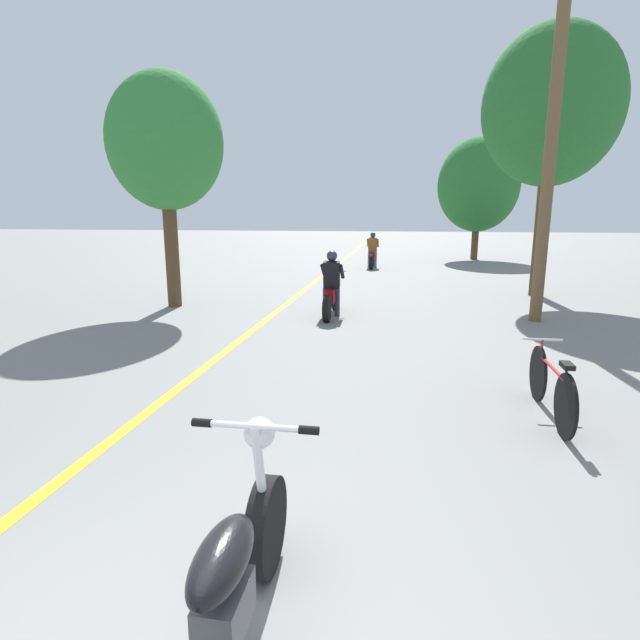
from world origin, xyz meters
TOP-DOWN VIEW (x-y plane):
  - lane_stripe_center at (-1.70, 12.65)m, footprint 0.14×48.00m
  - utility_pole at (3.82, 9.43)m, footprint 1.10×0.24m
  - roadside_tree_right_near at (4.63, 12.84)m, footprint 3.41×3.07m
  - roadside_tree_right_far at (4.45, 23.64)m, footprint 3.73×3.36m
  - roadside_tree_left at (-4.28, 9.79)m, footprint 2.62×2.36m
  - motorcycle_foreground at (0.29, 0.69)m, footprint 0.72×2.07m
  - motorcycle_rider_lead at (-0.42, 9.29)m, footprint 0.50×1.91m
  - motorcycle_rider_far at (-0.14, 19.18)m, footprint 0.50×2.08m
  - bicycle_parked at (2.70, 4.20)m, footprint 0.44×1.70m

SIDE VIEW (x-z plane):
  - lane_stripe_center at x=-1.70m, z-range 0.00..0.01m
  - bicycle_parked at x=2.70m, z-range -0.03..0.74m
  - motorcycle_foreground at x=0.29m, z-range -0.11..0.96m
  - motorcycle_rider_lead at x=-0.42m, z-range -0.17..1.24m
  - motorcycle_rider_far at x=-0.14m, z-range -0.18..1.25m
  - roadside_tree_right_far at x=4.45m, z-range 0.65..6.26m
  - roadside_tree_left at x=-4.28m, z-range 1.09..6.35m
  - utility_pole at x=3.82m, z-range 0.09..7.38m
  - roadside_tree_right_near at x=4.63m, z-range 1.40..8.17m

